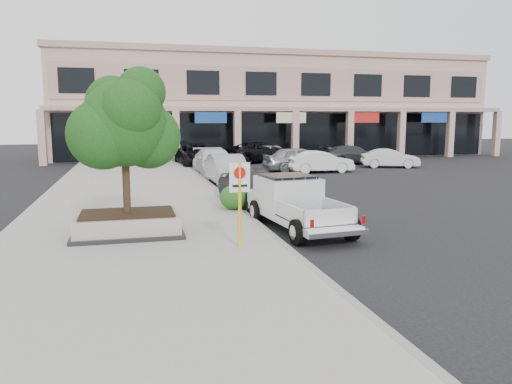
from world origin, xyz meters
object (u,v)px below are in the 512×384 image
Objects in this scene: lot_car_d at (261,152)px; lot_car_f at (390,158)px; pickup_truck at (299,204)px; curb_car_d at (198,155)px; curb_car_c at (215,162)px; planter_tree at (129,124)px; no_parking_sign at (240,193)px; lot_car_e at (275,153)px; curb_car_a at (253,186)px; planter at (128,224)px; curb_car_b at (228,170)px; lot_car_a at (299,159)px; lot_car_b at (320,162)px; lot_car_c at (352,155)px.

lot_car_f is (8.00, -6.38, -0.15)m from lot_car_d.
lot_car_d is (5.07, 24.10, -0.02)m from pickup_truck.
curb_car_d is 14.14m from lot_car_f.
curb_car_c is 0.94× the size of curb_car_d.
planter_tree is at bearing 172.50° from pickup_truck.
lot_car_e is at bearing 71.93° from no_parking_sign.
curb_car_c is at bearing 128.50° from lot_car_d.
lot_car_d reaches higher than curb_car_a.
planter is 0.75× the size of lot_car_e.
lot_car_f is at bearing 24.25° from curb_car_b.
curb_car_c is at bearing -90.63° from curb_car_d.
curb_car_d is (-0.18, 10.84, 0.02)m from curb_car_b.
lot_car_a reaches higher than planter.
lot_car_e reaches higher than lot_car_f.
curb_car_c reaches higher than curb_car_b.
curb_car_c is (-0.04, 16.40, -0.03)m from pickup_truck.
pickup_truck reaches higher than lot_car_b.
no_parking_sign is 7.25m from curb_car_a.
lot_car_e is at bearing 64.11° from curb_car_a.
lot_car_e is (-5.27, 3.68, -0.00)m from lot_car_c.
curb_car_a is at bearing -93.36° from curb_car_b.
planter is at bearing -144.67° from curb_car_a.
curb_car_d is at bearing 85.08° from no_parking_sign.
lot_car_c is (11.58, 20.90, -0.12)m from pickup_truck.
pickup_truck is 0.96× the size of curb_car_c.
curb_car_c is at bearing 72.26° from planter_tree.
lot_car_c is 3.50m from lot_car_f.
lot_car_e is (6.47, 13.22, -0.08)m from curb_car_b.
planter is 0.80× the size of planter_tree.
pickup_truck reaches higher than curb_car_c.
lot_car_e is at bearing 70.02° from pickup_truck.
pickup_truck reaches higher than lot_car_a.
curb_car_c is 1.30× the size of lot_car_b.
curb_car_d is at bearing 91.50° from lot_car_d.
planter_tree reaches higher than pickup_truck.
pickup_truck reaches higher than lot_car_f.
lot_car_c is 6.43m from lot_car_e.
curb_car_c reaches higher than planter.
curb_car_b is at bearing -92.72° from curb_car_c.
lot_car_a is 1.13× the size of lot_car_b.
curb_car_d is 5.74m from lot_car_d.
lot_car_a is (11.04, 16.69, -2.58)m from planter_tree.
lot_car_f is at bearing -146.47° from lot_car_d.
curb_car_b is at bearing 139.77° from lot_car_d.
lot_car_c reaches higher than lot_car_f.
planter_tree is at bearing -106.14° from curb_car_d.
curb_car_b is at bearing 80.75° from curb_car_a.
lot_car_f is (6.17, 1.95, -0.04)m from lot_car_b.
pickup_truck is 11.36m from curb_car_b.
planter_tree is 20.18m from lot_car_a.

